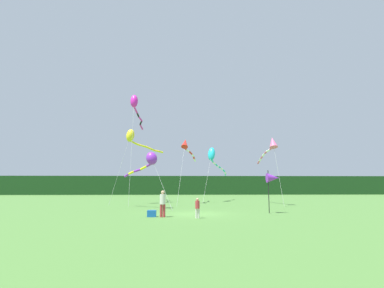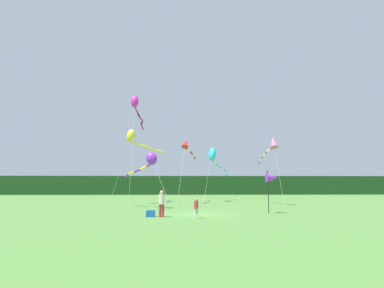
{
  "view_description": "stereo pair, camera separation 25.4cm",
  "coord_description": "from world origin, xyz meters",
  "views": [
    {
      "loc": [
        -1.21,
        -22.14,
        2.03
      ],
      "look_at": [
        0.0,
        6.0,
        5.8
      ],
      "focal_mm": 28.74,
      "sensor_mm": 36.0,
      "label": 1
    },
    {
      "loc": [
        -0.95,
        -22.15,
        2.03
      ],
      "look_at": [
        0.0,
        6.0,
        5.8
      ],
      "focal_mm": 28.74,
      "sensor_mm": 36.0,
      "label": 2
    }
  ],
  "objects": [
    {
      "name": "kite_yellow",
      "position": [
        -6.34,
        11.8,
        7.28
      ],
      "size": [
        5.27,
        4.75,
        8.24
      ],
      "color": "#B2B2B2",
      "rests_on": "ground"
    },
    {
      "name": "person_adult",
      "position": [
        -2.23,
        -2.1,
        0.94
      ],
      "size": [
        0.37,
        0.37,
        1.68
      ],
      "color": "#B23338",
      "rests_on": "ground"
    },
    {
      "name": "kite_red",
      "position": [
        -0.34,
        12.73,
        6.46
      ],
      "size": [
        2.37,
        8.9,
        7.37
      ],
      "color": "#B2B2B2",
      "rests_on": "ground"
    },
    {
      "name": "kite_cyan",
      "position": [
        3.09,
        16.14,
        5.56
      ],
      "size": [
        4.07,
        9.2,
        6.8
      ],
      "color": "#B2B2B2",
      "rests_on": "ground"
    },
    {
      "name": "cooler_box",
      "position": [
        -2.93,
        -1.9,
        0.21
      ],
      "size": [
        0.57,
        0.44,
        0.42
      ],
      "primitive_type": "cube",
      "color": "#1959B2",
      "rests_on": "ground"
    },
    {
      "name": "kite_magenta",
      "position": [
        -6.41,
        13.4,
        11.44
      ],
      "size": [
        1.01,
        11.7,
        12.58
      ],
      "color": "#B2B2B2",
      "rests_on": "ground"
    },
    {
      "name": "banner_flag_pole",
      "position": [
        5.72,
        0.34,
        2.53
      ],
      "size": [
        0.9,
        0.7,
        3.11
      ],
      "color": "black",
      "rests_on": "ground"
    },
    {
      "name": "distant_treeline",
      "position": [
        0.0,
        45.0,
        1.98
      ],
      "size": [
        108.0,
        3.49,
        3.96
      ],
      "primitive_type": "cube",
      "color": "#193D19",
      "rests_on": "ground"
    },
    {
      "name": "person_child",
      "position": [
        -0.05,
        -2.9,
        0.69
      ],
      "size": [
        0.27,
        0.27,
        1.24
      ],
      "color": "silver",
      "rests_on": "ground"
    },
    {
      "name": "kite_rainbow",
      "position": [
        8.38,
        9.16,
        6.16
      ],
      "size": [
        0.91,
        7.43,
        7.07
      ],
      "color": "#B2B2B2",
      "rests_on": "ground"
    },
    {
      "name": "kite_purple",
      "position": [
        -3.81,
        5.26,
        4.23
      ],
      "size": [
        4.84,
        5.3,
        5.09
      ],
      "color": "#B2B2B2",
      "rests_on": "ground"
    },
    {
      "name": "ground_plane",
      "position": [
        0.0,
        0.0,
        0.0
      ],
      "size": [
        120.0,
        120.0,
        0.0
      ],
      "primitive_type": "plane",
      "color": "#477533"
    }
  ]
}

